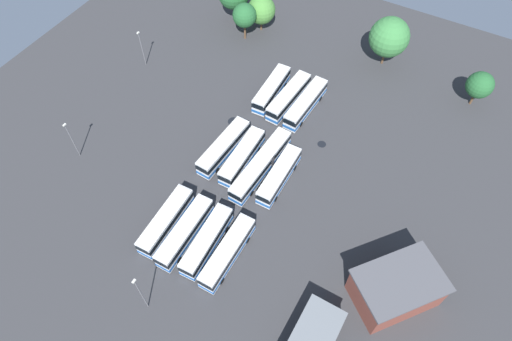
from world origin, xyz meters
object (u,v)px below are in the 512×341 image
bus_row0_slot0 (271,89)px  bus_row1_slot2 (261,165)px  bus_row0_slot2 (306,104)px  bus_row2_slot2 (207,241)px  depot_building (396,288)px  bus_row2_slot1 (185,232)px  tree_northwest (480,85)px  tree_east_edge (389,37)px  bus_row2_slot0 (166,221)px  bus_row1_slot0 (224,147)px  bus_row1_slot1 (242,157)px  tree_north_edge (245,15)px  bus_row2_slot3 (228,252)px  lamp_post_near_entrance (142,47)px  maintenance_shelter (311,341)px  lamp_post_by_building (72,139)px  bus_row0_slot1 (289,97)px  bus_row1_slot3 (279,176)px  tree_west_edge (261,10)px  lamp_post_far_corner (141,293)px

bus_row0_slot0 → bus_row1_slot2: same height
bus_row0_slot2 → bus_row2_slot2: 31.62m
bus_row2_slot2 → depot_building: (-6.07, 26.02, 1.06)m
bus_row2_slot1 → tree_northwest: (-48.56, 29.99, 2.80)m
bus_row0_slot2 → tree_northwest: tree_northwest is taller
bus_row2_slot1 → tree_east_edge: size_ratio=1.18×
bus_row2_slot0 → bus_row2_slot2: (-0.19, 7.06, -0.00)m
bus_row0_slot0 → tree_east_edge: size_ratio=1.12×
bus_row0_slot2 → bus_row1_slot0: bearing=-25.6°
bus_row1_slot1 → bus_row0_slot0: bearing=-168.9°
depot_building → tree_north_edge: (-38.06, -45.31, 2.64)m
bus_row2_slot3 → bus_row0_slot0: bearing=-162.6°
bus_row0_slot2 → bus_row2_slot0: size_ratio=1.05×
bus_row1_slot0 → lamp_post_near_entrance: (-11.61, -25.43, 2.41)m
bus_row1_slot1 → bus_row2_slot0: same height
bus_row1_slot2 → depot_building: bearing=69.5°
maintenance_shelter → lamp_post_by_building: bearing=-101.4°
bus_row0_slot2 → bus_row1_slot2: size_ratio=0.79×
tree_north_edge → bus_row0_slot1: bearing=52.7°
bus_row1_slot3 → bus_row2_slot1: bearing=-25.0°
bus_row0_slot1 → bus_row1_slot2: (15.87, 3.07, 0.00)m
bus_row2_slot1 → tree_east_edge: bearing=166.9°
bus_row2_slot1 → lamp_post_by_building: lamp_post_by_building is taller
bus_row1_slot2 → tree_northwest: tree_northwest is taller
bus_row0_slot1 → bus_row2_slot1: same height
bus_row0_slot0 → tree_east_edge: bearing=142.1°
bus_row1_slot0 → tree_east_edge: 38.34m
bus_row2_slot0 → bus_row2_slot3: bearing=90.6°
bus_row2_slot2 → bus_row2_slot1: bearing=-84.1°
bus_row2_slot3 → tree_west_edge: bearing=-156.3°
bus_row2_slot1 → lamp_post_near_entrance: 40.16m
bus_row1_slot0 → bus_row2_slot1: (16.25, 3.39, -0.00)m
bus_row1_slot2 → bus_row2_slot3: 16.15m
bus_row1_slot3 → bus_row0_slot0: bearing=-148.2°
tree_west_edge → lamp_post_far_corner: bearing=14.5°
bus_row2_slot3 → maintenance_shelter: maintenance_shelter is taller
bus_row1_slot0 → tree_west_edge: tree_west_edge is taller
bus_row2_slot0 → lamp_post_near_entrance: lamp_post_near_entrance is taller
bus_row0_slot1 → tree_west_edge: bearing=-138.3°
bus_row0_slot2 → bus_row1_slot3: 16.61m
bus_row1_slot1 → lamp_post_far_corner: (27.10, 1.06, 3.07)m
bus_row2_slot0 → bus_row1_slot0: bearing=179.6°
lamp_post_far_corner → lamp_post_by_building: bearing=-120.3°
tree_northwest → tree_west_edge: bearing=-90.2°
lamp_post_far_corner → tree_west_edge: 61.72m
bus_row1_slot2 → bus_row2_slot2: bearing=-0.9°
tree_north_edge → lamp_post_near_entrance: bearing=-38.2°
bus_row2_slot0 → tree_north_edge: size_ratio=1.46×
bus_row0_slot1 → bus_row0_slot2: 3.42m
bus_row2_slot0 → depot_building: 33.69m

